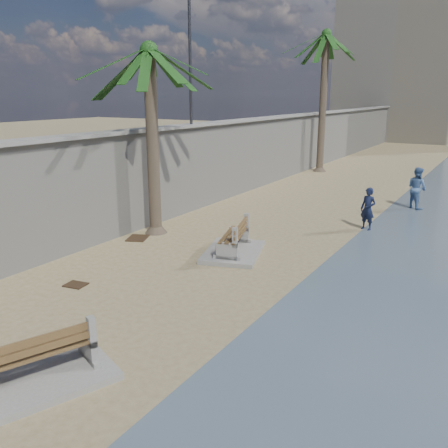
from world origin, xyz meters
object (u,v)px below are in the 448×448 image
at_px(person_b, 417,186).
at_px(person_a, 368,206).
at_px(palm_mid, 149,52).
at_px(bench_near, 41,360).
at_px(palm_back, 327,36).
at_px(bench_far, 233,240).

bearing_deg(person_b, person_a, 115.58).
distance_m(palm_mid, person_a, 9.27).
height_order(bench_near, palm_back, palm_back).
relative_size(palm_mid, person_b, 3.55).
bearing_deg(palm_back, bench_far, -78.51).
height_order(palm_mid, person_b, palm_mid).
bearing_deg(bench_far, palm_mid, 170.50).
bearing_deg(bench_near, palm_back, 99.35).
bearing_deg(bench_near, bench_far, 94.45).
height_order(bench_far, person_b, person_b).
height_order(person_a, person_b, person_b).
height_order(palm_mid, person_a, palm_mid).
bearing_deg(person_b, palm_mid, 87.35).
relative_size(bench_far, person_a, 1.55).
xyz_separation_m(palm_back, person_a, (6.25, -12.05, -7.21)).
bearing_deg(person_a, palm_back, 135.21).
relative_size(bench_far, palm_mid, 0.39).
height_order(bench_near, person_a, person_a).
relative_size(bench_near, bench_far, 0.99).
bearing_deg(bench_far, person_a, 60.21).
relative_size(bench_near, palm_back, 0.30).
bearing_deg(person_a, palm_mid, -128.08).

